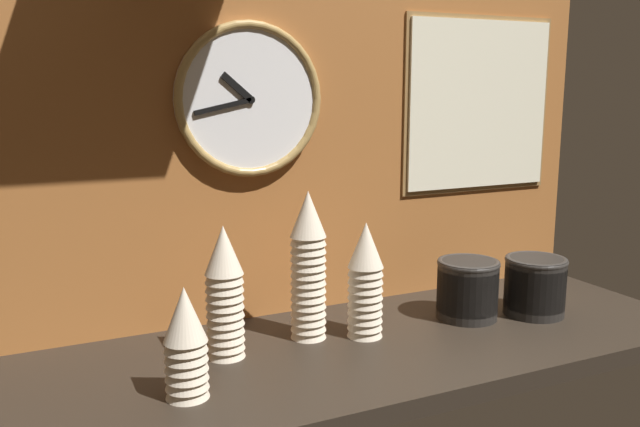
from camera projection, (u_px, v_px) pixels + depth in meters
name	position (u px, v px, depth m)	size (l,w,h in m)	color
ground_plane	(357.00, 351.00, 1.47)	(1.60, 0.56, 0.04)	black
wall_tiled_back	(306.00, 95.00, 1.60)	(1.60, 0.03, 1.05)	#A3602D
cup_stack_left	(186.00, 343.00, 1.19)	(0.08, 0.08, 0.21)	beige
cup_stack_center_left	(225.00, 292.00, 1.36)	(0.08, 0.08, 0.28)	beige
cup_stack_center	(308.00, 266.00, 1.46)	(0.08, 0.08, 0.33)	beige
cup_stack_center_right	(365.00, 280.00, 1.48)	(0.08, 0.08, 0.26)	beige
bowl_stack_far_right	(535.00, 285.00, 1.63)	(0.15, 0.15, 0.14)	black
bowl_stack_right	(468.00, 288.00, 1.61)	(0.15, 0.15, 0.14)	black
wall_clock	(250.00, 100.00, 1.51)	(0.35, 0.03, 0.35)	white
menu_board	(479.00, 105.00, 1.80)	(0.47, 0.01, 0.46)	olive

